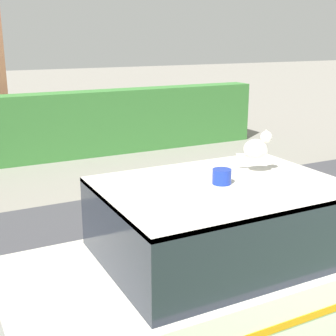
% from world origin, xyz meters
% --- Properties ---
extents(road_strip, '(28.00, 5.30, 0.01)m').
position_xyz_m(road_strip, '(0.00, 3.97, 0.01)').
color(road_strip, '#424247').
rests_on(road_strip, ground).
extents(garden_hedge, '(10.57, 0.61, 1.54)m').
position_xyz_m(garden_hedge, '(-0.99, 9.68, 0.77)').
color(garden_hedge, '#3D7F38').
rests_on(garden_hedge, ground).
extents(police_car, '(4.51, 1.79, 1.63)m').
position_xyz_m(police_car, '(-1.07, 2.38, 0.71)').
color(police_car, black).
rests_on(police_car, road_strip).
extents(cat, '(0.28, 0.30, 0.29)m').
position_xyz_m(cat, '(-0.73, 2.52, 1.76)').
color(cat, silver).
rests_on(cat, police_car).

